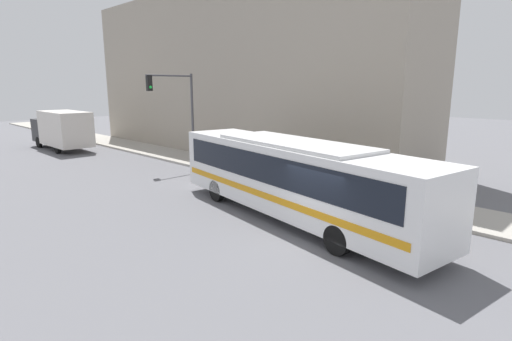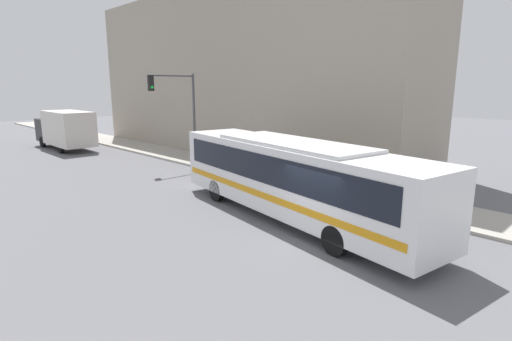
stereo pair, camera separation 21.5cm
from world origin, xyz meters
TOP-DOWN VIEW (x-y plane):
  - ground_plane at (0.00, 0.00)m, footprint 120.00×120.00m
  - sidewalk at (6.06, 20.00)m, footprint 3.13×70.00m
  - building_facade at (10.63, 16.03)m, footprint 6.00×30.06m
  - city_bus at (1.36, 2.19)m, footprint 4.45×12.58m
  - delivery_truck at (1.47, 26.45)m, footprint 2.43×7.39m
  - fire_hydrant at (5.10, 3.51)m, footprint 0.26×0.36m
  - traffic_light_pole at (4.17, 13.89)m, footprint 3.28×0.35m
  - parking_meter at (5.10, 8.39)m, footprint 0.14×0.14m
  - pedestrian_near_corner at (6.14, 14.14)m, footprint 0.34×0.34m

SIDE VIEW (x-z plane):
  - ground_plane at x=0.00m, z-range 0.00..0.00m
  - sidewalk at x=6.06m, z-range 0.00..0.14m
  - fire_hydrant at x=5.10m, z-range 0.13..0.92m
  - pedestrian_near_corner at x=6.14m, z-range 0.15..1.87m
  - parking_meter at x=5.10m, z-range 0.37..1.73m
  - delivery_truck at x=1.47m, z-range 0.13..3.24m
  - city_bus at x=1.36m, z-range 0.24..3.28m
  - traffic_light_pole at x=4.17m, z-range 1.17..6.86m
  - building_facade at x=10.63m, z-range 0.00..12.02m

